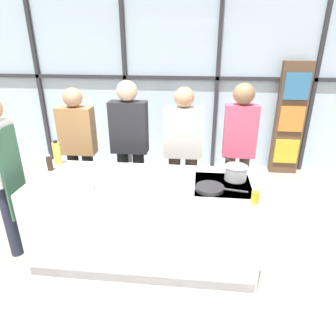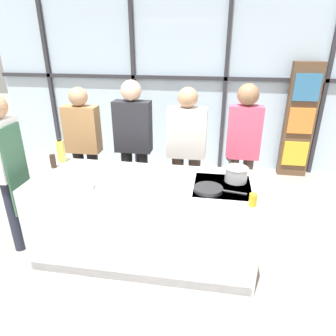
{
  "view_description": "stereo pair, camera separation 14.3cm",
  "coord_description": "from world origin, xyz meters",
  "px_view_note": "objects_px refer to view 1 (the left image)",
  "views": [
    {
      "loc": [
        0.51,
        -2.54,
        2.14
      ],
      "look_at": [
        0.23,
        0.1,
        0.99
      ],
      "focal_mm": 32.0,
      "sensor_mm": 36.0,
      "label": 1
    },
    {
      "loc": [
        0.65,
        -2.52,
        2.14
      ],
      "look_at": [
        0.23,
        0.1,
        0.99
      ],
      "focal_mm": 32.0,
      "sensor_mm": 36.0,
      "label": 2
    }
  ],
  "objects_px": {
    "spectator_far_right": "(239,144)",
    "pepper_grinder": "(50,163)",
    "oil_bottle": "(57,153)",
    "white_plate": "(92,180)",
    "spectator_center_right": "(183,148)",
    "juice_glass_near": "(255,198)",
    "chef": "(3,168)",
    "spectator_center_left": "(130,142)",
    "spectator_far_left": "(79,145)",
    "frying_pan": "(211,188)",
    "saucepan": "(236,172)",
    "mixing_bowl": "(79,187)"
  },
  "relations": [
    {
      "from": "juice_glass_near",
      "to": "white_plate",
      "type": "bearing_deg",
      "value": 169.81
    },
    {
      "from": "spectator_far_left",
      "to": "spectator_center_right",
      "type": "relative_size",
      "value": 0.98
    },
    {
      "from": "saucepan",
      "to": "oil_bottle",
      "type": "xyz_separation_m",
      "value": [
        -1.87,
        0.18,
        0.05
      ]
    },
    {
      "from": "frying_pan",
      "to": "pepper_grinder",
      "type": "relative_size",
      "value": 2.57
    },
    {
      "from": "spectator_far_left",
      "to": "mixing_bowl",
      "type": "height_order",
      "value": "spectator_far_left"
    },
    {
      "from": "spectator_center_left",
      "to": "oil_bottle",
      "type": "distance_m",
      "value": 0.86
    },
    {
      "from": "chef",
      "to": "spectator_far_right",
      "type": "relative_size",
      "value": 0.99
    },
    {
      "from": "white_plate",
      "to": "juice_glass_near",
      "type": "distance_m",
      "value": 1.51
    },
    {
      "from": "white_plate",
      "to": "mixing_bowl",
      "type": "height_order",
      "value": "mixing_bowl"
    },
    {
      "from": "spectator_center_right",
      "to": "juice_glass_near",
      "type": "xyz_separation_m",
      "value": [
        0.66,
        -1.18,
        0.01
      ]
    },
    {
      "from": "juice_glass_near",
      "to": "mixing_bowl",
      "type": "bearing_deg",
      "value": 178.1
    },
    {
      "from": "spectator_center_left",
      "to": "spectator_far_right",
      "type": "xyz_separation_m",
      "value": [
        1.31,
        -0.0,
        0.02
      ]
    },
    {
      "from": "spectator_far_right",
      "to": "spectator_center_left",
      "type": "bearing_deg",
      "value": 0.0
    },
    {
      "from": "chef",
      "to": "pepper_grinder",
      "type": "distance_m",
      "value": 0.42
    },
    {
      "from": "frying_pan",
      "to": "spectator_far_right",
      "type": "bearing_deg",
      "value": 70.57
    },
    {
      "from": "chef",
      "to": "spectator_center_left",
      "type": "height_order",
      "value": "spectator_center_left"
    },
    {
      "from": "spectator_center_left",
      "to": "frying_pan",
      "type": "xyz_separation_m",
      "value": [
        0.96,
        -0.99,
        -0.07
      ]
    },
    {
      "from": "oil_bottle",
      "to": "chef",
      "type": "bearing_deg",
      "value": -137.9
    },
    {
      "from": "frying_pan",
      "to": "pepper_grinder",
      "type": "distance_m",
      "value": 1.66
    },
    {
      "from": "juice_glass_near",
      "to": "spectator_far_left",
      "type": "bearing_deg",
      "value": 149.11
    },
    {
      "from": "white_plate",
      "to": "juice_glass_near",
      "type": "xyz_separation_m",
      "value": [
        1.49,
        -0.27,
        0.05
      ]
    },
    {
      "from": "white_plate",
      "to": "frying_pan",
      "type": "bearing_deg",
      "value": -3.65
    },
    {
      "from": "frying_pan",
      "to": "oil_bottle",
      "type": "bearing_deg",
      "value": 165.08
    },
    {
      "from": "frying_pan",
      "to": "pepper_grinder",
      "type": "bearing_deg",
      "value": 170.6
    },
    {
      "from": "pepper_grinder",
      "to": "juice_glass_near",
      "type": "bearing_deg",
      "value": -13.16
    },
    {
      "from": "frying_pan",
      "to": "juice_glass_near",
      "type": "height_order",
      "value": "juice_glass_near"
    },
    {
      "from": "frying_pan",
      "to": "spectator_center_right",
      "type": "bearing_deg",
      "value": 107.31
    },
    {
      "from": "spectator_far_right",
      "to": "frying_pan",
      "type": "xyz_separation_m",
      "value": [
        -0.35,
        -0.99,
        -0.09
      ]
    },
    {
      "from": "oil_bottle",
      "to": "juice_glass_near",
      "type": "relative_size",
      "value": 2.53
    },
    {
      "from": "spectator_far_left",
      "to": "pepper_grinder",
      "type": "xyz_separation_m",
      "value": [
        -0.02,
        -0.72,
        0.05
      ]
    },
    {
      "from": "spectator_center_right",
      "to": "pepper_grinder",
      "type": "bearing_deg",
      "value": 28.28
    },
    {
      "from": "oil_bottle",
      "to": "white_plate",
      "type": "bearing_deg",
      "value": -36.05
    },
    {
      "from": "chef",
      "to": "juice_glass_near",
      "type": "xyz_separation_m",
      "value": [
        2.37,
        -0.28,
        -0.04
      ]
    },
    {
      "from": "frying_pan",
      "to": "mixing_bowl",
      "type": "relative_size",
      "value": 1.78
    },
    {
      "from": "spectator_far_left",
      "to": "oil_bottle",
      "type": "relative_size",
      "value": 6.05
    },
    {
      "from": "mixing_bowl",
      "to": "oil_bottle",
      "type": "xyz_separation_m",
      "value": [
        -0.46,
        0.58,
        0.09
      ]
    },
    {
      "from": "spectator_far_right",
      "to": "frying_pan",
      "type": "height_order",
      "value": "spectator_far_right"
    },
    {
      "from": "spectator_far_left",
      "to": "saucepan",
      "type": "xyz_separation_m",
      "value": [
        1.86,
        -0.73,
        0.04
      ]
    },
    {
      "from": "spectator_center_right",
      "to": "oil_bottle",
      "type": "bearing_deg",
      "value": 22.72
    },
    {
      "from": "spectator_far_right",
      "to": "white_plate",
      "type": "distance_m",
      "value": 1.74
    },
    {
      "from": "spectator_far_right",
      "to": "frying_pan",
      "type": "bearing_deg",
      "value": 70.57
    },
    {
      "from": "juice_glass_near",
      "to": "spectator_center_left",
      "type": "bearing_deg",
      "value": 138.16
    },
    {
      "from": "pepper_grinder",
      "to": "spectator_center_right",
      "type": "bearing_deg",
      "value": 28.28
    },
    {
      "from": "spectator_far_right",
      "to": "pepper_grinder",
      "type": "relative_size",
      "value": 9.48
    },
    {
      "from": "frying_pan",
      "to": "pepper_grinder",
      "type": "xyz_separation_m",
      "value": [
        -1.64,
        0.27,
        0.06
      ]
    },
    {
      "from": "saucepan",
      "to": "pepper_grinder",
      "type": "distance_m",
      "value": 1.88
    },
    {
      "from": "spectator_far_right",
      "to": "chef",
      "type": "bearing_deg",
      "value": 20.93
    },
    {
      "from": "spectator_far_left",
      "to": "pepper_grinder",
      "type": "relative_size",
      "value": 9.01
    },
    {
      "from": "spectator_center_left",
      "to": "chef",
      "type": "bearing_deg",
      "value": 40.64
    },
    {
      "from": "spectator_far_left",
      "to": "spectator_center_right",
      "type": "bearing_deg",
      "value": -180.0
    }
  ]
}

